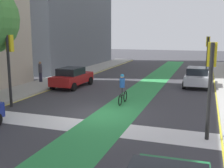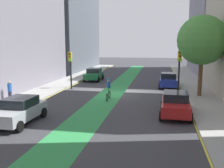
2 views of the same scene
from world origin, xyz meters
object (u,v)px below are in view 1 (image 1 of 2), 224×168
Objects in this scene: traffic_signal_near_left at (10,57)px; traffic_signal_far_right at (208,49)px; car_silver_right_far at (197,77)px; cyclist_in_lane at (122,88)px; car_red_left_far at (72,77)px; traffic_signal_near_right at (211,72)px; pedestrian_sidewalk_left_a at (40,71)px.

traffic_signal_far_right is at bearing 54.52° from traffic_signal_near_left.
car_silver_right_far is 2.27× the size of cyclist_in_lane.
car_red_left_far and car_silver_right_far have the same top height.
traffic_signal_far_right is at bearing 40.11° from car_red_left_far.
traffic_signal_far_right reaches higher than traffic_signal_near_right.
traffic_signal_near_left reaches higher than cyclist_in_lane.
traffic_signal_near_right is at bearing -89.49° from traffic_signal_far_right.
car_silver_right_far is (-0.67, -5.07, -1.98)m from traffic_signal_far_right.
car_red_left_far is at bearing 144.07° from cyclist_in_lane.
pedestrian_sidewalk_left_a is at bearing 152.61° from cyclist_in_lane.
traffic_signal_near_left is 1.05× the size of traffic_signal_far_right.
traffic_signal_far_right is 0.93× the size of car_red_left_far.
traffic_signal_far_right reaches higher than pedestrian_sidewalk_left_a.
cyclist_in_lane is (5.39, -3.90, 0.17)m from car_red_left_far.
pedestrian_sidewalk_left_a is (-2.71, 7.12, -1.88)m from traffic_signal_near_left.
traffic_signal_far_right reaches higher than car_silver_right_far.
car_red_left_far is (0.59, 6.52, -2.11)m from traffic_signal_near_left.
pedestrian_sidewalk_left_a is at bearing 110.84° from traffic_signal_near_left.
traffic_signal_near_right is 16.74m from traffic_signal_far_right.
traffic_signal_far_right is (10.73, 15.06, -0.13)m from traffic_signal_near_left.
traffic_signal_near_left is 18.50m from traffic_signal_far_right.
traffic_signal_near_left is 6.88m from car_red_left_far.
traffic_signal_near_right reaches higher than car_silver_right_far.
car_red_left_far is 2.44× the size of pedestrian_sidewalk_left_a.
car_silver_right_far is at bearing 12.70° from pedestrian_sidewalk_left_a.
cyclist_in_lane is (5.98, 2.62, -1.95)m from traffic_signal_near_left.
traffic_signal_near_left is 6.81m from cyclist_in_lane.
traffic_signal_near_right is 11.01m from traffic_signal_near_left.
pedestrian_sidewalk_left_a is (-13.44, -7.95, -1.74)m from traffic_signal_far_right.
car_red_left_far is at bearing -139.89° from traffic_signal_far_right.
traffic_signal_far_right is at bearing 69.09° from cyclist_in_lane.
cyclist_in_lane is at bearing -118.98° from car_silver_right_far.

